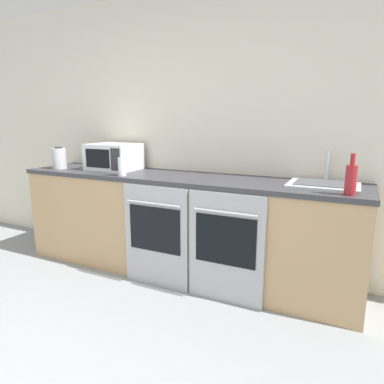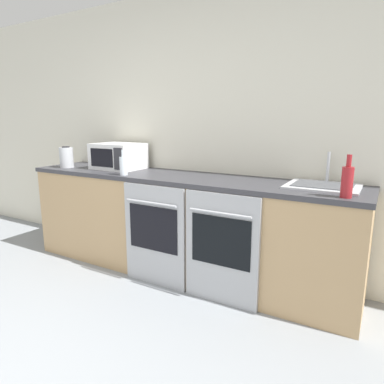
{
  "view_description": "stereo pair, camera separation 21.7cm",
  "coord_description": "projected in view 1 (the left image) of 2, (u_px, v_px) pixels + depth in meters",
  "views": [
    {
      "loc": [
        1.44,
        -0.55,
        1.42
      ],
      "look_at": [
        0.13,
        2.14,
        0.79
      ],
      "focal_mm": 32.0,
      "sensor_mm": 36.0,
      "label": 1
    },
    {
      "loc": [
        1.63,
        -0.45,
        1.42
      ],
      "look_at": [
        0.13,
        2.14,
        0.79
      ],
      "focal_mm": 32.0,
      "sensor_mm": 36.0,
      "label": 2
    }
  ],
  "objects": [
    {
      "name": "microwave",
      "position": [
        114.0,
        157.0,
        3.44
      ],
      "size": [
        0.47,
        0.4,
        0.26
      ],
      "color": "silver",
      "rests_on": "counter_back"
    },
    {
      "name": "kettle",
      "position": [
        59.0,
        158.0,
        3.5
      ],
      "size": [
        0.14,
        0.14,
        0.22
      ],
      "color": "#B7BABF",
      "rests_on": "counter_back"
    },
    {
      "name": "bottle_red",
      "position": [
        351.0,
        179.0,
        2.26
      ],
      "size": [
        0.07,
        0.07,
        0.28
      ],
      "color": "maroon",
      "rests_on": "counter_back"
    },
    {
      "name": "oven_left",
      "position": [
        156.0,
        236.0,
        2.92
      ],
      "size": [
        0.61,
        0.06,
        0.89
      ],
      "color": "#A8AAAF",
      "rests_on": "ground_plane"
    },
    {
      "name": "counter_back",
      "position": [
        179.0,
        225.0,
        3.18
      ],
      "size": [
        3.18,
        0.65,
        0.93
      ],
      "color": "tan",
      "rests_on": "ground_plane"
    },
    {
      "name": "oven_right",
      "position": [
        226.0,
        248.0,
        2.65
      ],
      "size": [
        0.61,
        0.06,
        0.89
      ],
      "color": "#A8AAAF",
      "rests_on": "ground_plane"
    },
    {
      "name": "sink",
      "position": [
        324.0,
        184.0,
        2.63
      ],
      "size": [
        0.52,
        0.44,
        0.25
      ],
      "color": "silver",
      "rests_on": "counter_back"
    },
    {
      "name": "bottle_clear",
      "position": [
        122.0,
        166.0,
        3.05
      ],
      "size": [
        0.07,
        0.07,
        0.23
      ],
      "color": "silver",
      "rests_on": "counter_back"
    },
    {
      "name": "wall_back",
      "position": [
        195.0,
        133.0,
        3.31
      ],
      "size": [
        10.0,
        0.06,
        2.6
      ],
      "color": "silver",
      "rests_on": "ground_plane"
    }
  ]
}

